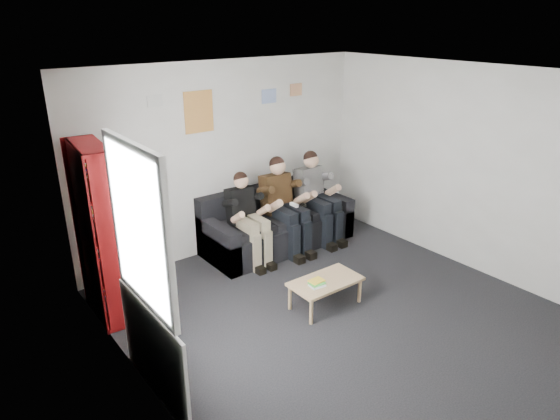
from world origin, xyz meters
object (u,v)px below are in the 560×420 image
at_px(sofa, 276,225).
at_px(coffee_table, 326,283).
at_px(person_right, 318,197).
at_px(person_left, 249,219).
at_px(person_middle, 285,206).
at_px(bookshelf, 101,233).

xyz_separation_m(sofa, coffee_table, (-0.57, -1.71, -0.01)).
xyz_separation_m(coffee_table, person_right, (1.20, 1.51, 0.38)).
distance_m(sofa, person_right, 0.75).
relative_size(person_left, person_middle, 0.92).
xyz_separation_m(bookshelf, person_middle, (2.64, 0.07, -0.32)).
distance_m(coffee_table, person_middle, 1.65).
height_order(coffee_table, person_left, person_left).
bearing_deg(sofa, person_middle, -90.00).
bearing_deg(person_middle, person_left, -177.89).
relative_size(sofa, person_left, 1.78).
bearing_deg(person_right, bookshelf, 176.72).
bearing_deg(coffee_table, sofa, 71.62).
bearing_deg(person_right, sofa, 157.42).
bearing_deg(person_middle, coffee_table, -107.97).
xyz_separation_m(sofa, bookshelf, (-2.64, -0.28, 0.69)).
distance_m(bookshelf, person_left, 2.04).
distance_m(person_left, person_right, 1.26).
bearing_deg(person_middle, sofa, 92.72).
bearing_deg(person_right, coffee_table, -133.02).
height_order(coffee_table, person_right, person_right).
distance_m(bookshelf, person_right, 3.28).
xyz_separation_m(bookshelf, coffee_table, (2.07, -1.43, -0.70)).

